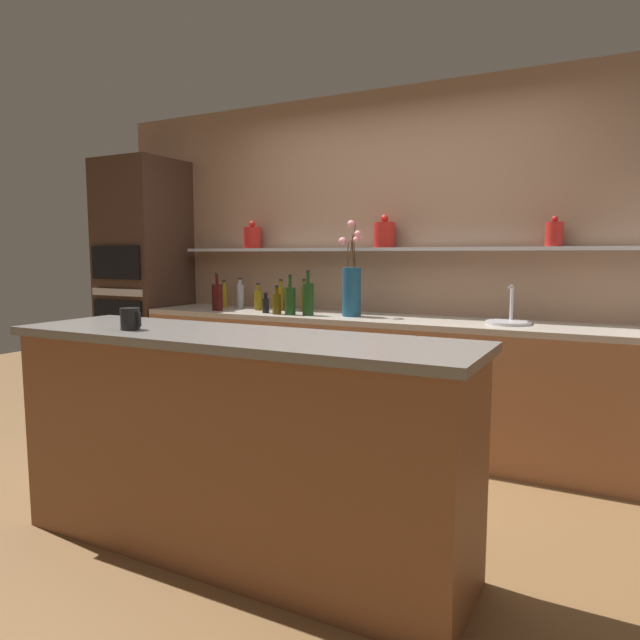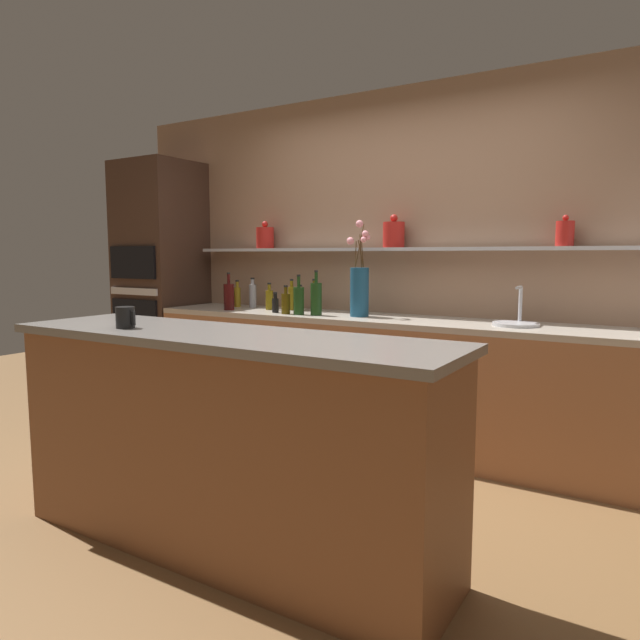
{
  "view_description": "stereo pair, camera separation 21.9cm",
  "coord_description": "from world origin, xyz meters",
  "px_view_note": "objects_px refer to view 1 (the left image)",
  "views": [
    {
      "loc": [
        1.51,
        -2.56,
        1.37
      ],
      "look_at": [
        -0.03,
        0.36,
        0.99
      ],
      "focal_mm": 32.0,
      "sensor_mm": 36.0,
      "label": 1
    },
    {
      "loc": [
        1.7,
        -2.46,
        1.37
      ],
      "look_at": [
        -0.03,
        0.36,
        0.99
      ],
      "focal_mm": 32.0,
      "sensor_mm": 36.0,
      "label": 2
    }
  ],
  "objects_px": {
    "oven_tower": "(144,285)",
    "bottle_oil_5": "(304,298)",
    "bottle_oil_4": "(224,296)",
    "coffee_mug": "(130,319)",
    "bottle_oil_7": "(277,303)",
    "bottle_oil_10": "(258,299)",
    "bottle_wine_11": "(290,300)",
    "bottle_sauce_3": "(266,304)",
    "sink_fixture": "(508,320)",
    "bottle_wine_0": "(217,297)",
    "bottle_wine_9": "(308,298)",
    "bottle_oil_8": "(290,301)",
    "bottle_spirit_2": "(240,295)",
    "bottle_sauce_6": "(217,299)",
    "bottle_oil_1": "(281,298)",
    "flower_vase": "(352,287)"
  },
  "relations": [
    {
      "from": "oven_tower",
      "to": "bottle_oil_1",
      "type": "relative_size",
      "value": 8.67
    },
    {
      "from": "bottle_oil_7",
      "to": "bottle_oil_10",
      "type": "bearing_deg",
      "value": 146.26
    },
    {
      "from": "bottle_sauce_3",
      "to": "bottle_oil_7",
      "type": "bearing_deg",
      "value": -17.67
    },
    {
      "from": "bottle_wine_0",
      "to": "bottle_oil_4",
      "type": "height_order",
      "value": "bottle_wine_0"
    },
    {
      "from": "bottle_oil_10",
      "to": "bottle_wine_0",
      "type": "bearing_deg",
      "value": -144.38
    },
    {
      "from": "bottle_sauce_6",
      "to": "bottle_wine_11",
      "type": "bearing_deg",
      "value": -12.19
    },
    {
      "from": "flower_vase",
      "to": "bottle_oil_5",
      "type": "bearing_deg",
      "value": 163.15
    },
    {
      "from": "bottle_oil_1",
      "to": "bottle_oil_5",
      "type": "xyz_separation_m",
      "value": [
        0.21,
        0.01,
        0.0
      ]
    },
    {
      "from": "bottle_oil_1",
      "to": "bottle_oil_4",
      "type": "distance_m",
      "value": 0.56
    },
    {
      "from": "bottle_sauce_3",
      "to": "bottle_sauce_6",
      "type": "xyz_separation_m",
      "value": [
        -0.58,
        0.15,
        0.01
      ]
    },
    {
      "from": "bottle_wine_0",
      "to": "bottle_sauce_6",
      "type": "xyz_separation_m",
      "value": [
        -0.14,
        0.17,
        -0.03
      ]
    },
    {
      "from": "sink_fixture",
      "to": "bottle_wine_9",
      "type": "bearing_deg",
      "value": -174.56
    },
    {
      "from": "oven_tower",
      "to": "bottle_oil_8",
      "type": "bearing_deg",
      "value": 3.9
    },
    {
      "from": "bottle_oil_8",
      "to": "bottle_wine_11",
      "type": "relative_size",
      "value": 0.7
    },
    {
      "from": "bottle_oil_1",
      "to": "bottle_sauce_3",
      "type": "bearing_deg",
      "value": -89.14
    },
    {
      "from": "bottle_oil_4",
      "to": "sink_fixture",
      "type": "bearing_deg",
      "value": -2.25
    },
    {
      "from": "bottle_wine_11",
      "to": "bottle_sauce_3",
      "type": "bearing_deg",
      "value": 172.95
    },
    {
      "from": "bottle_oil_4",
      "to": "bottle_oil_5",
      "type": "xyz_separation_m",
      "value": [
        0.77,
        0.02,
        0.01
      ]
    },
    {
      "from": "bottle_sauce_6",
      "to": "bottle_wine_9",
      "type": "relative_size",
      "value": 0.57
    },
    {
      "from": "oven_tower",
      "to": "bottle_sauce_3",
      "type": "height_order",
      "value": "oven_tower"
    },
    {
      "from": "bottle_wine_0",
      "to": "oven_tower",
      "type": "bearing_deg",
      "value": 170.95
    },
    {
      "from": "bottle_oil_5",
      "to": "bottle_oil_8",
      "type": "height_order",
      "value": "bottle_oil_5"
    },
    {
      "from": "bottle_wine_0",
      "to": "sink_fixture",
      "type": "bearing_deg",
      "value": 4.13
    },
    {
      "from": "bottle_oil_8",
      "to": "bottle_sauce_3",
      "type": "bearing_deg",
      "value": -110.77
    },
    {
      "from": "oven_tower",
      "to": "coffee_mug",
      "type": "height_order",
      "value": "oven_tower"
    },
    {
      "from": "bottle_spirit_2",
      "to": "bottle_wine_11",
      "type": "xyz_separation_m",
      "value": [
        0.65,
        -0.27,
        0.0
      ]
    },
    {
      "from": "bottle_wine_0",
      "to": "bottle_oil_10",
      "type": "distance_m",
      "value": 0.33
    },
    {
      "from": "bottle_oil_7",
      "to": "bottle_wine_11",
      "type": "bearing_deg",
      "value": 5.65
    },
    {
      "from": "sink_fixture",
      "to": "bottle_oil_7",
      "type": "relative_size",
      "value": 1.32
    },
    {
      "from": "flower_vase",
      "to": "coffee_mug",
      "type": "distance_m",
      "value": 1.88
    },
    {
      "from": "bottle_oil_4",
      "to": "coffee_mug",
      "type": "xyz_separation_m",
      "value": [
        0.97,
        -1.99,
        0.06
      ]
    },
    {
      "from": "bottle_oil_10",
      "to": "bottle_wine_11",
      "type": "xyz_separation_m",
      "value": [
        0.42,
        -0.19,
        0.02
      ]
    },
    {
      "from": "bottle_wine_0",
      "to": "bottle_oil_5",
      "type": "bearing_deg",
      "value": 22.58
    },
    {
      "from": "bottle_oil_1",
      "to": "bottle_oil_10",
      "type": "height_order",
      "value": "bottle_oil_1"
    },
    {
      "from": "bottle_oil_4",
      "to": "bottle_oil_8",
      "type": "height_order",
      "value": "bottle_oil_4"
    },
    {
      "from": "bottle_oil_1",
      "to": "bottle_oil_4",
      "type": "relative_size",
      "value": 1.09
    },
    {
      "from": "sink_fixture",
      "to": "bottle_oil_4",
      "type": "bearing_deg",
      "value": 177.75
    },
    {
      "from": "bottle_oil_4",
      "to": "bottle_oil_7",
      "type": "bearing_deg",
      "value": -21.06
    },
    {
      "from": "bottle_spirit_2",
      "to": "bottle_sauce_3",
      "type": "bearing_deg",
      "value": -30.62
    },
    {
      "from": "oven_tower",
      "to": "sink_fixture",
      "type": "xyz_separation_m",
      "value": [
        3.16,
        0.01,
        -0.15
      ]
    },
    {
      "from": "bottle_sauce_6",
      "to": "bottle_wine_11",
      "type": "relative_size",
      "value": 0.63
    },
    {
      "from": "bottle_oil_7",
      "to": "bottle_oil_10",
      "type": "height_order",
      "value": "bottle_oil_10"
    },
    {
      "from": "bottle_wine_0",
      "to": "bottle_sauce_6",
      "type": "height_order",
      "value": "bottle_wine_0"
    },
    {
      "from": "oven_tower",
      "to": "bottle_oil_5",
      "type": "relative_size",
      "value": 8.47
    },
    {
      "from": "flower_vase",
      "to": "oven_tower",
      "type": "bearing_deg",
      "value": 179.33
    },
    {
      "from": "oven_tower",
      "to": "bottle_oil_7",
      "type": "xyz_separation_m",
      "value": [
        1.5,
        -0.16,
        -0.09
      ]
    },
    {
      "from": "bottle_oil_8",
      "to": "bottle_oil_10",
      "type": "xyz_separation_m",
      "value": [
        -0.26,
        -0.06,
        0.0
      ]
    },
    {
      "from": "sink_fixture",
      "to": "bottle_oil_4",
      "type": "height_order",
      "value": "sink_fixture"
    },
    {
      "from": "bottle_spirit_2",
      "to": "bottle_oil_4",
      "type": "bearing_deg",
      "value": -173.18
    },
    {
      "from": "bottle_wine_9",
      "to": "bottle_sauce_3",
      "type": "bearing_deg",
      "value": 179.95
    }
  ]
}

